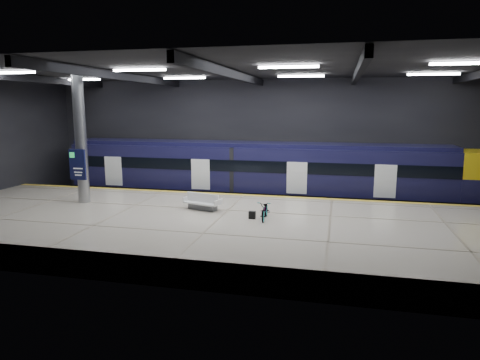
% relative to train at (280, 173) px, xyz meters
% --- Properties ---
extents(ground, '(30.00, 30.00, 0.00)m').
position_rel_train_xyz_m(ground, '(-1.69, -5.50, -2.06)').
color(ground, black).
rests_on(ground, ground).
extents(room_shell, '(30.10, 16.10, 8.05)m').
position_rel_train_xyz_m(room_shell, '(-1.69, -5.49, 3.66)').
color(room_shell, black).
rests_on(room_shell, ground).
extents(platform, '(30.00, 11.00, 1.10)m').
position_rel_train_xyz_m(platform, '(-1.69, -8.00, -1.51)').
color(platform, beige).
rests_on(platform, ground).
extents(safety_strip, '(30.00, 0.40, 0.01)m').
position_rel_train_xyz_m(safety_strip, '(-1.69, -2.75, -0.95)').
color(safety_strip, gold).
rests_on(safety_strip, platform).
extents(rails, '(30.00, 1.52, 0.16)m').
position_rel_train_xyz_m(rails, '(-1.69, 0.00, -1.98)').
color(rails, gray).
rests_on(rails, ground).
extents(train, '(29.40, 2.84, 3.79)m').
position_rel_train_xyz_m(train, '(0.00, 0.00, 0.00)').
color(train, black).
rests_on(train, ground).
extents(bench, '(2.02, 1.24, 0.83)m').
position_rel_train_xyz_m(bench, '(-2.95, -6.68, -0.67)').
color(bench, '#595B60').
rests_on(bench, platform).
extents(bicycle, '(0.67, 1.72, 0.89)m').
position_rel_train_xyz_m(bicycle, '(0.41, -7.84, -0.51)').
color(bicycle, '#99999E').
rests_on(bicycle, platform).
extents(pannier_bag, '(0.31, 0.20, 0.35)m').
position_rel_train_xyz_m(pannier_bag, '(-0.19, -7.84, -0.78)').
color(pannier_bag, black).
rests_on(pannier_bag, platform).
extents(info_column, '(0.90, 0.78, 6.90)m').
position_rel_train_xyz_m(info_column, '(-9.69, -6.52, 2.40)').
color(info_column, '#9EA0A5').
rests_on(info_column, platform).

